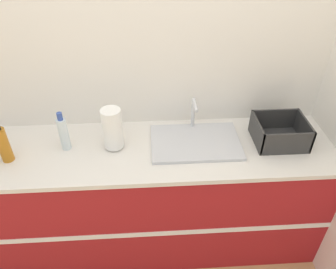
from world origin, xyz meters
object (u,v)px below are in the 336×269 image
dish_rack (279,134)px  bottle_clear (64,133)px  paper_towel_roll (113,129)px  sink (195,141)px  bottle_amber (3,144)px

dish_rack → bottle_clear: size_ratio=1.22×
paper_towel_roll → dish_rack: 1.03m
sink → dish_rack: size_ratio=1.77×
sink → bottle_amber: (-1.11, -0.09, 0.10)m
sink → bottle_amber: bearing=-175.4°
sink → bottle_clear: size_ratio=2.16×
dish_rack → bottle_amber: (-1.63, -0.07, 0.06)m
sink → paper_towel_roll: size_ratio=2.06×
paper_towel_roll → bottle_amber: (-0.61, -0.08, -0.02)m
paper_towel_roll → bottle_amber: size_ratio=1.01×
sink → dish_rack: bearing=-1.6°
paper_towel_roll → bottle_amber: paper_towel_roll is taller
paper_towel_roll → dish_rack: bearing=-0.4°
sink → paper_towel_roll: paper_towel_roll is taller
paper_towel_roll → bottle_amber: bearing=-172.4°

